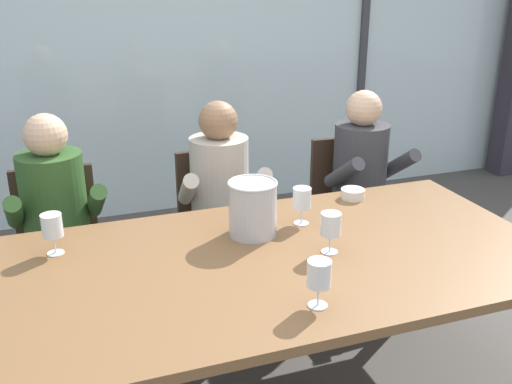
{
  "coord_description": "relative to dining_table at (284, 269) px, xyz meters",
  "views": [
    {
      "loc": [
        -0.81,
        -1.94,
        1.81
      ],
      "look_at": [
        0.0,
        0.35,
        0.88
      ],
      "focal_mm": 40.44,
      "sensor_mm": 36.0,
      "label": 1
    }
  ],
  "objects": [
    {
      "name": "wine_glass_by_right_taster",
      "position": [
        -0.88,
        0.33,
        0.18
      ],
      "size": [
        0.08,
        0.08,
        0.17
      ],
      "color": "silver",
      "rests_on": "dining_table"
    },
    {
      "name": "dining_table",
      "position": [
        0.0,
        0.0,
        0.0
      ],
      "size": [
        2.21,
        1.16,
        0.73
      ],
      "color": "brown",
      "rests_on": "ground"
    },
    {
      "name": "chair_near_curtain",
      "position": [
        -0.88,
        0.98,
        -0.17
      ],
      "size": [
        0.45,
        0.45,
        0.86
      ],
      "rotation": [
        0.0,
        0.0,
        -0.03
      ],
      "color": "#332319",
      "rests_on": "ground"
    },
    {
      "name": "person_charcoal_jacket",
      "position": [
        0.87,
        0.86,
        0.0
      ],
      "size": [
        0.48,
        0.63,
        1.18
      ],
      "rotation": [
        0.0,
        0.0,
        0.08
      ],
      "color": "#38383D",
      "rests_on": "ground"
    },
    {
      "name": "window_glass_panel",
      "position": [
        0.0,
        2.42,
        0.63
      ],
      "size": [
        7.41,
        0.03,
        2.6
      ],
      "primitive_type": "cube",
      "color": "silver",
      "rests_on": "ground"
    },
    {
      "name": "person_olive_shirt",
      "position": [
        -0.87,
        0.86,
        0.0
      ],
      "size": [
        0.48,
        0.63,
        1.18
      ],
      "rotation": [
        0.0,
        0.0,
        0.07
      ],
      "color": "#2D5123",
      "rests_on": "ground"
    },
    {
      "name": "wine_glass_by_left_taster",
      "position": [
        0.18,
        -0.04,
        0.18
      ],
      "size": [
        0.08,
        0.08,
        0.17
      ],
      "color": "silver",
      "rests_on": "dining_table"
    },
    {
      "name": "chair_left_of_center",
      "position": [
        0.0,
        1.02,
        -0.17
      ],
      "size": [
        0.46,
        0.46,
        0.86
      ],
      "rotation": [
        0.0,
        0.0,
        0.05
      ],
      "color": "#332319",
      "rests_on": "ground"
    },
    {
      "name": "ground",
      "position": [
        0.0,
        1.0,
        -0.67
      ],
      "size": [
        14.0,
        14.0,
        0.0
      ],
      "primitive_type": "plane",
      "color": "#4C4742"
    },
    {
      "name": "tasting_bowl",
      "position": [
        0.57,
        0.47,
        0.09
      ],
      "size": [
        0.12,
        0.12,
        0.05
      ],
      "primitive_type": "cylinder",
      "color": "silver",
      "rests_on": "dining_table"
    },
    {
      "name": "ice_bucket_primary",
      "position": [
        -0.06,
        0.24,
        0.19
      ],
      "size": [
        0.22,
        0.22,
        0.25
      ],
      "color": "#B7B7BC",
      "rests_on": "dining_table"
    },
    {
      "name": "hillside_vineyard",
      "position": [
        0.0,
        6.72,
        0.06
      ],
      "size": [
        13.41,
        2.4,
        1.47
      ],
      "primitive_type": "cube",
      "color": "#477A38",
      "rests_on": "ground"
    },
    {
      "name": "window_mullion_right",
      "position": [
        1.67,
        2.4,
        0.63
      ],
      "size": [
        0.06,
        0.06,
        2.6
      ],
      "primitive_type": "cube",
      "color": "#38383D",
      "rests_on": "ground"
    },
    {
      "name": "wine_glass_center_pour",
      "position": [
        0.19,
        0.27,
        0.18
      ],
      "size": [
        0.08,
        0.08,
        0.17
      ],
      "color": "silver",
      "rests_on": "dining_table"
    },
    {
      "name": "person_beige_jumper",
      "position": [
        -0.01,
        0.86,
        0.0
      ],
      "size": [
        0.49,
        0.63,
        1.18
      ],
      "rotation": [
        0.0,
        0.0,
        -0.09
      ],
      "color": "#B7AD9E",
      "rests_on": "ground"
    },
    {
      "name": "chair_center",
      "position": [
        0.83,
        0.99,
        -0.17
      ],
      "size": [
        0.47,
        0.47,
        0.86
      ],
      "rotation": [
        0.0,
        0.0,
        -0.06
      ],
      "color": "#332319",
      "rests_on": "ground"
    },
    {
      "name": "wine_glass_near_bucket",
      "position": [
        -0.03,
        -0.39,
        0.18
      ],
      "size": [
        0.08,
        0.08,
        0.17
      ],
      "color": "silver",
      "rests_on": "dining_table"
    }
  ]
}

